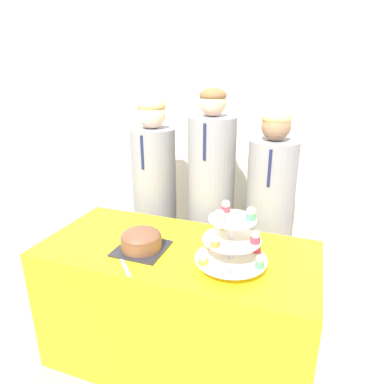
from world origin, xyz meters
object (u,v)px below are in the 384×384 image
(cake_knife, at_px, (121,258))
(round_cake, at_px, (141,240))
(student_1, at_px, (211,210))
(cupcake_stand, at_px, (232,241))
(student_2, at_px, (268,225))
(student_0, at_px, (155,205))

(cake_knife, bearing_deg, round_cake, 112.30)
(student_1, bearing_deg, cupcake_stand, -66.28)
(round_cake, xyz_separation_m, student_2, (0.55, 0.68, -0.13))
(round_cake, distance_m, student_0, 0.73)
(student_0, bearing_deg, cupcake_stand, -43.58)
(cake_knife, bearing_deg, student_1, 121.24)
(round_cake, height_order, student_2, student_2)
(student_0, bearing_deg, student_1, 0.00)
(round_cake, distance_m, student_1, 0.71)
(round_cake, distance_m, student_2, 0.89)
(student_1, xyz_separation_m, student_2, (0.38, -0.00, -0.05))
(round_cake, xyz_separation_m, cupcake_stand, (0.47, -0.01, 0.08))
(student_2, bearing_deg, cupcake_stand, -96.73)
(round_cake, bearing_deg, cupcake_stand, -0.99)
(cake_knife, xyz_separation_m, student_1, (0.22, 0.80, -0.03))
(round_cake, height_order, student_1, student_1)
(cupcake_stand, bearing_deg, student_0, 136.42)
(student_2, bearing_deg, cake_knife, -127.23)
(cake_knife, bearing_deg, cupcake_stand, 58.27)
(student_0, height_order, student_2, student_0)
(student_1, relative_size, student_2, 1.08)
(cake_knife, distance_m, student_2, 1.00)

